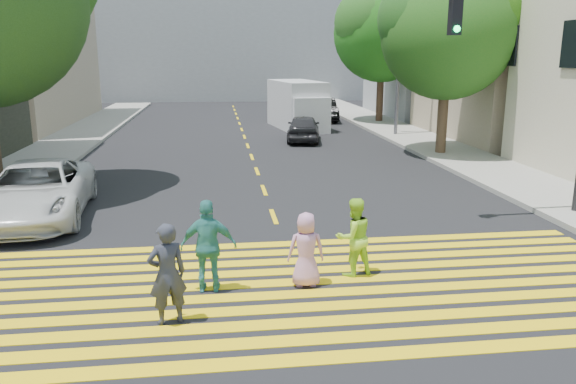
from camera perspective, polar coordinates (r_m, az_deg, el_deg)
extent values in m
plane|color=black|center=(9.31, 2.40, -12.83)|extent=(120.00, 120.00, 0.00)
cube|color=gray|center=(31.28, -20.36, 5.38)|extent=(3.00, 40.00, 0.15)
cube|color=gray|center=(25.57, 15.72, 4.03)|extent=(3.00, 60.00, 0.15)
cube|color=yellow|center=(8.27, 3.85, -16.47)|extent=(13.40, 0.35, 0.01)
cube|color=yellow|center=(8.74, 3.14, -14.68)|extent=(13.40, 0.35, 0.01)
cube|color=yellow|center=(9.22, 2.51, -13.07)|extent=(13.40, 0.35, 0.01)
cube|color=yellow|center=(9.70, 1.95, -11.62)|extent=(13.40, 0.35, 0.01)
cube|color=yellow|center=(10.20, 1.45, -10.31)|extent=(13.40, 0.35, 0.01)
cube|color=yellow|center=(10.70, 1.00, -9.12)|extent=(13.40, 0.35, 0.01)
cube|color=yellow|center=(11.20, 0.59, -8.04)|extent=(13.40, 0.35, 0.01)
cube|color=yellow|center=(11.71, 0.22, -7.05)|extent=(13.40, 0.35, 0.01)
cube|color=yellow|center=(12.22, -0.12, -6.14)|extent=(13.40, 0.35, 0.01)
cube|color=yellow|center=(12.73, -0.43, -5.31)|extent=(13.40, 0.35, 0.01)
cube|color=yellow|center=(14.87, -1.47, -2.50)|extent=(0.12, 1.40, 0.01)
cube|color=yellow|center=(17.75, -2.45, 0.19)|extent=(0.12, 1.40, 0.01)
cube|color=yellow|center=(20.67, -3.16, 2.12)|extent=(0.12, 1.40, 0.01)
cube|color=yellow|center=(23.61, -3.70, 3.58)|extent=(0.12, 1.40, 0.01)
cube|color=yellow|center=(26.57, -4.12, 4.71)|extent=(0.12, 1.40, 0.01)
cube|color=yellow|center=(29.53, -4.45, 5.61)|extent=(0.12, 1.40, 0.01)
cube|color=yellow|center=(32.50, -4.73, 6.35)|extent=(0.12, 1.40, 0.01)
cube|color=yellow|center=(35.47, -4.95, 6.96)|extent=(0.12, 1.40, 0.01)
cube|color=yellow|center=(38.45, -5.15, 7.48)|extent=(0.12, 1.40, 0.01)
cube|color=yellow|center=(41.43, -5.31, 7.93)|extent=(0.12, 1.40, 0.01)
cube|color=yellow|center=(44.42, -5.46, 8.31)|extent=(0.12, 1.40, 0.01)
cube|color=yellow|center=(47.40, -5.59, 8.65)|extent=(0.12, 1.40, 0.01)
cube|color=tan|center=(31.79, 24.63, 14.05)|extent=(10.00, 10.00, 10.00)
cube|color=gray|center=(41.59, 16.52, 14.35)|extent=(10.00, 10.00, 10.00)
cube|color=gray|center=(56.25, -6.04, 15.54)|extent=(30.00, 8.00, 12.00)
cylinder|color=#412C23|center=(24.56, 15.39, 6.89)|extent=(0.54, 0.54, 2.88)
sphere|color=#165717|center=(24.43, 15.94, 15.30)|extent=(6.83, 6.83, 5.41)
sphere|color=#216512|center=(24.87, 18.61, 16.97)|extent=(5.12, 5.12, 4.06)
sphere|color=#175216|center=(24.20, 13.74, 16.74)|extent=(4.78, 4.78, 3.79)
cylinder|color=black|center=(35.89, 9.31, 9.40)|extent=(0.52, 0.52, 3.10)
sphere|color=#23570E|center=(35.82, 9.56, 15.65)|extent=(7.06, 7.06, 5.91)
sphere|color=black|center=(36.70, 11.06, 16.92)|extent=(5.29, 5.29, 4.43)
sphere|color=#125314|center=(35.18, 8.22, 16.70)|extent=(4.94, 4.94, 4.14)
imported|color=#2D2F3A|center=(9.07, -12.17, -8.15)|extent=(0.70, 0.57, 1.66)
imported|color=#A9E934|center=(10.86, 6.69, -4.56)|extent=(0.87, 0.76, 1.54)
imported|color=#C284AD|center=(10.32, 1.85, -5.87)|extent=(0.69, 0.46, 1.39)
imported|color=teal|center=(10.14, -8.06, -5.47)|extent=(1.02, 0.48, 1.70)
imported|color=silver|center=(15.93, -24.17, 0.09)|extent=(2.86, 5.46, 1.47)
imported|color=black|center=(27.89, 1.58, 6.52)|extent=(2.19, 4.08, 1.32)
imported|color=#9CA0AE|center=(37.86, 0.19, 8.35)|extent=(2.10, 4.32, 1.21)
imported|color=black|center=(36.81, 3.59, 8.35)|extent=(1.77, 4.45, 1.44)
cube|color=silver|center=(33.04, 0.88, 8.87)|extent=(2.96, 5.70, 2.72)
cube|color=silver|center=(30.81, 2.17, 7.80)|extent=(2.24, 1.60, 1.96)
cylinder|color=#2A2A2A|center=(31.03, 0.37, 6.74)|extent=(0.38, 0.79, 0.76)
cylinder|color=black|center=(31.56, 3.42, 6.84)|extent=(0.38, 0.79, 0.76)
cylinder|color=black|center=(34.78, -1.45, 7.50)|extent=(0.38, 0.79, 0.76)
cylinder|color=#292929|center=(35.25, 1.31, 7.58)|extent=(0.38, 0.79, 0.76)
cube|color=black|center=(14.33, 16.62, 16.68)|extent=(0.26, 0.26, 0.83)
sphere|color=#05FF5D|center=(14.19, 16.79, 15.58)|extent=(0.16, 0.16, 0.16)
cylinder|color=#5C5C66|center=(29.76, 11.27, 14.83)|extent=(0.18, 0.18, 9.71)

